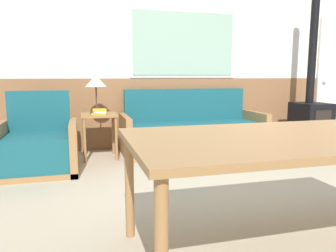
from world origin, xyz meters
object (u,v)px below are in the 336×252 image
Objects in this scene: dining_table at (298,144)px; armchair at (38,149)px; side_table at (99,123)px; wood_stove at (311,111)px; couch at (192,133)px; table_lamp at (96,83)px.

armchair is at bearing 128.01° from dining_table.
armchair is 2.85m from dining_table.
side_table is 3.19m from wood_stove.
couch is 1.89m from wood_stove.
wood_stove is (2.16, 2.61, -0.13)m from dining_table.
wood_stove reaches higher than side_table.
wood_stove is (3.90, 0.39, 0.27)m from armchair.
table_lamp reaches higher than armchair.
table_lamp is at bearing 26.84° from armchair.
wood_stove is at bearing -4.59° from couch.
couch is 1.53m from table_lamp.
table_lamp is (-1.34, 0.03, 0.73)m from couch.
armchair is 0.39× the size of wood_stove.
side_table is (-1.32, -0.05, 0.21)m from couch.
couch is 1.00× the size of dining_table.
couch is 2.80m from dining_table.
table_lamp reaches higher than side_table.
dining_table is 3.39m from wood_stove.
side_table is at bearing 178.20° from wood_stove.
armchair is at bearing -165.25° from couch.
wood_stove is at bearing -6.83° from armchair.
dining_table is at bearing -129.71° from wood_stove.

